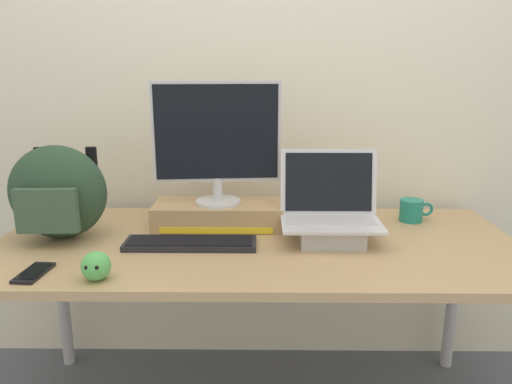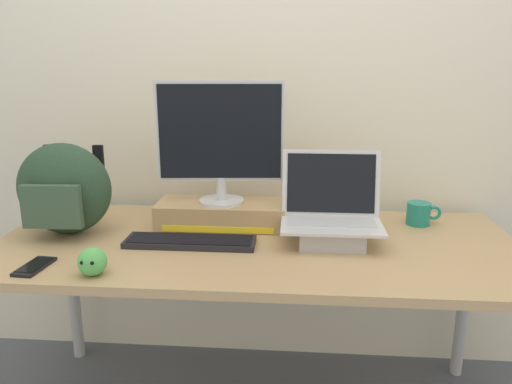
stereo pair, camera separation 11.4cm
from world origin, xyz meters
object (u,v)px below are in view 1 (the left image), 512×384
Objects in this scene: open_laptop at (330,222)px; messenger_backpack at (58,193)px; desktop_monitor at (217,140)px; plush_toy at (96,266)px; coffee_mug at (412,210)px; toner_box_yellow at (218,215)px; external_keyboard at (191,243)px; cell_phone at (34,273)px.

messenger_backpack is (-0.96, 0.01, 0.10)m from open_laptop.
desktop_monitor is 0.65m from plush_toy.
desktop_monitor reaches higher than coffee_mug.
toner_box_yellow is 3.71× the size of coffee_mug.
plush_toy reaches higher than external_keyboard.
toner_box_yellow reaches higher than coffee_mug.
open_laptop is at bearing -24.81° from desktop_monitor.
desktop_monitor reaches higher than external_keyboard.
desktop_monitor reaches higher than open_laptop.
toner_box_yellow is at bearing 91.73° from desktop_monitor.
plush_toy is (0.24, -0.35, -0.12)m from messenger_backpack.
messenger_backpack is (-0.55, -0.14, -0.17)m from desktop_monitor.
messenger_backpack is at bearing -165.94° from toner_box_yellow.
coffee_mug reaches higher than external_keyboard.
coffee_mug is at bearing 5.20° from toner_box_yellow.
external_keyboard is 5.27× the size of plush_toy.
messenger_backpack is 2.35× the size of cell_phone.
coffee_mug reaches higher than cell_phone.
desktop_monitor is at bearing -83.53° from toner_box_yellow.
desktop_monitor is at bearing 46.47° from cell_phone.
plush_toy is (-0.24, -0.27, 0.03)m from external_keyboard.
external_keyboard is at bearing 49.09° from plush_toy.
toner_box_yellow is 5.72× the size of plush_toy.
coffee_mug is at bearing 31.84° from open_laptop.
cell_phone is at bearing -151.30° from external_keyboard.
open_laptop is 0.50m from external_keyboard.
external_keyboard is at bearing -12.08° from messenger_backpack.
plush_toy reaches higher than cell_phone.
messenger_backpack is 0.45m from plush_toy.
external_keyboard is 0.36m from plush_toy.
toner_box_yellow is 1.09× the size of external_keyboard.
cell_phone is (-0.51, -0.46, -0.04)m from toner_box_yellow.
cell_phone is (-0.44, -0.24, -0.01)m from external_keyboard.
external_keyboard is 0.51m from messenger_backpack.
desktop_monitor reaches higher than plush_toy.
plush_toy is (0.20, -0.03, 0.04)m from cell_phone.
messenger_backpack is 1.34m from coffee_mug.
messenger_backpack reaches higher than coffee_mug.
cell_phone is at bearing -161.52° from open_laptop.
desktop_monitor is (0.00, -0.00, 0.29)m from toner_box_yellow.
open_laptop is 0.97m from messenger_backpack.
toner_box_yellow is 0.44m from open_laptop.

